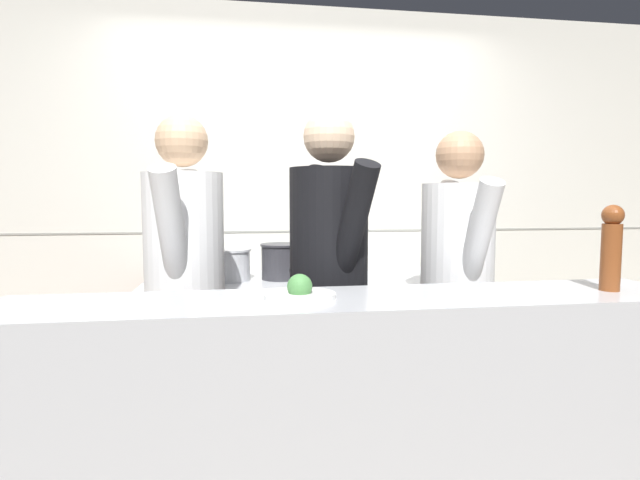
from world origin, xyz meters
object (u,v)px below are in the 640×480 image
(oven_range, at_px, (230,355))
(pepper_mill, at_px, (611,246))
(chef_head_cook, at_px, (185,288))
(mixing_bowl_steel, at_px, (360,271))
(plated_dish_main, at_px, (300,292))
(sauce_pot, at_px, (228,264))
(stock_pot, at_px, (180,259))
(chef_line, at_px, (457,289))
(braising_pot, at_px, (281,260))
(chef_sous, at_px, (329,283))

(oven_range, xyz_separation_m, pepper_mill, (1.46, -1.22, 0.74))
(chef_head_cook, bearing_deg, oven_range, 80.29)
(mixing_bowl_steel, distance_m, plated_dish_main, 1.25)
(sauce_pot, bearing_deg, mixing_bowl_steel, -0.21)
(stock_pot, bearing_deg, plated_dish_main, -65.18)
(chef_line, bearing_deg, oven_range, 148.18)
(oven_range, xyz_separation_m, chef_head_cook, (-0.18, -0.61, 0.51))
(plated_dish_main, bearing_deg, stock_pot, 114.82)
(braising_pot, relative_size, chef_head_cook, 0.14)
(oven_range, bearing_deg, sauce_pot, -96.76)
(oven_range, xyz_separation_m, stock_pot, (-0.27, 0.02, 0.57))
(sauce_pot, bearing_deg, pepper_mill, -38.97)
(sauce_pot, distance_m, chef_sous, 0.79)
(plated_dish_main, bearing_deg, pepper_mill, -1.88)
(chef_head_cook, relative_size, chef_sous, 0.98)
(plated_dish_main, relative_size, chef_line, 0.15)
(pepper_mill, distance_m, chef_sous, 1.15)
(plated_dish_main, height_order, chef_head_cook, chef_head_cook)
(chef_line, bearing_deg, chef_sous, 178.55)
(oven_range, distance_m, sauce_pot, 0.55)
(mixing_bowl_steel, xyz_separation_m, pepper_mill, (0.69, -1.18, 0.25))
(pepper_mill, bearing_deg, sauce_pot, 141.03)
(oven_range, distance_m, mixing_bowl_steel, 0.91)
(chef_sous, bearing_deg, chef_line, -18.84)
(braising_pot, xyz_separation_m, mixing_bowl_steel, (0.47, -0.01, -0.07))
(pepper_mill, height_order, chef_head_cook, chef_head_cook)
(stock_pot, height_order, chef_line, chef_line)
(mixing_bowl_steel, bearing_deg, sauce_pot, 179.79)
(stock_pot, distance_m, pepper_mill, 2.14)
(mixing_bowl_steel, xyz_separation_m, chef_sous, (-0.29, -0.63, 0.05))
(sauce_pot, height_order, chef_line, chef_line)
(sauce_pot, relative_size, pepper_mill, 0.82)
(braising_pot, bearing_deg, sauce_pot, -179.27)
(sauce_pot, xyz_separation_m, chef_sous, (0.48, -0.63, -0.02))
(stock_pot, distance_m, plated_dish_main, 1.32)
(chef_sous, bearing_deg, oven_range, 108.06)
(plated_dish_main, distance_m, chef_line, 0.96)
(braising_pot, xyz_separation_m, plated_dish_main, (-0.02, -1.15, 0.03))
(oven_range, relative_size, stock_pot, 3.95)
(chef_head_cook, bearing_deg, sauce_pot, 79.79)
(mixing_bowl_steel, relative_size, pepper_mill, 0.78)
(stock_pot, xyz_separation_m, plated_dish_main, (0.55, -1.19, 0.02))
(stock_pot, height_order, chef_head_cook, chef_head_cook)
(oven_range, bearing_deg, stock_pot, 176.75)
(chef_head_cook, xyz_separation_m, chef_line, (1.27, -0.06, -0.03))
(mixing_bowl_steel, distance_m, chef_line, 0.72)
(oven_range, distance_m, chef_head_cook, 0.82)
(braising_pot, xyz_separation_m, chef_sous, (0.17, -0.63, -0.03))
(sauce_pot, distance_m, braising_pot, 0.31)
(braising_pot, height_order, pepper_mill, pepper_mill)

